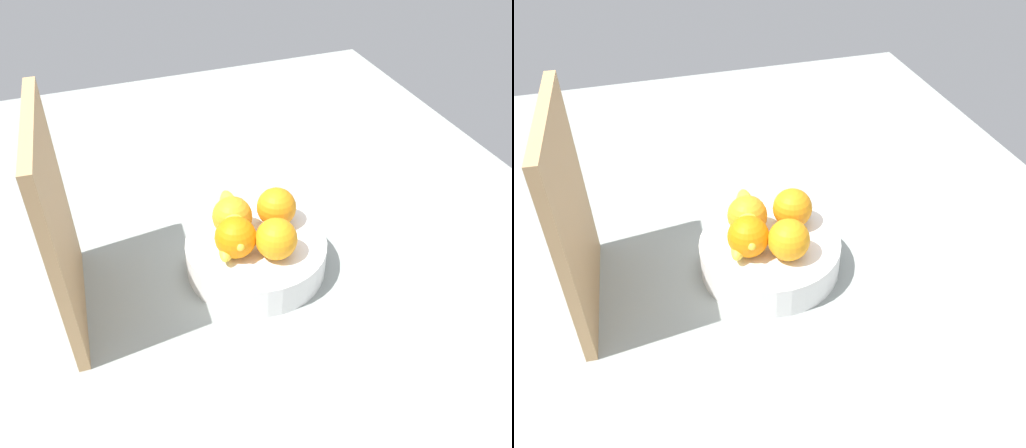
# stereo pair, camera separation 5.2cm
# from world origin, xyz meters

# --- Properties ---
(ground_plane) EXTENTS (1.80, 1.40, 0.03)m
(ground_plane) POSITION_xyz_m (0.00, 0.00, -0.01)
(ground_plane) COLOR gray
(fruit_bowl) EXTENTS (0.26, 0.26, 0.06)m
(fruit_bowl) POSITION_xyz_m (0.01, -0.02, 0.03)
(fruit_bowl) COLOR white
(fruit_bowl) RESTS_ON ground_plane
(orange_front_left) EXTENTS (0.07, 0.07, 0.07)m
(orange_front_left) POSITION_xyz_m (-0.04, -0.04, 0.10)
(orange_front_left) COLOR orange
(orange_front_left) RESTS_ON fruit_bowl
(orange_front_right) EXTENTS (0.07, 0.07, 0.07)m
(orange_front_right) POSITION_xyz_m (0.04, -0.07, 0.10)
(orange_front_right) COLOR orange
(orange_front_right) RESTS_ON fruit_bowl
(orange_center) EXTENTS (0.07, 0.07, 0.07)m
(orange_center) POSITION_xyz_m (0.04, 0.01, 0.10)
(orange_center) COLOR orange
(orange_center) RESTS_ON fruit_bowl
(orange_back_left) EXTENTS (0.07, 0.07, 0.07)m
(orange_back_left) POSITION_xyz_m (-0.01, 0.02, 0.10)
(orange_back_left) COLOR orange
(orange_back_left) RESTS_ON fruit_bowl
(banana_bunch) EXTENTS (0.17, 0.11, 0.06)m
(banana_bunch) POSITION_xyz_m (0.03, 0.02, 0.09)
(banana_bunch) COLOR yellow
(banana_bunch) RESTS_ON fruit_bowl
(cutting_board) EXTENTS (0.28, 0.04, 0.36)m
(cutting_board) POSITION_xyz_m (0.02, 0.30, 0.18)
(cutting_board) COLOR tan
(cutting_board) RESTS_ON ground_plane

